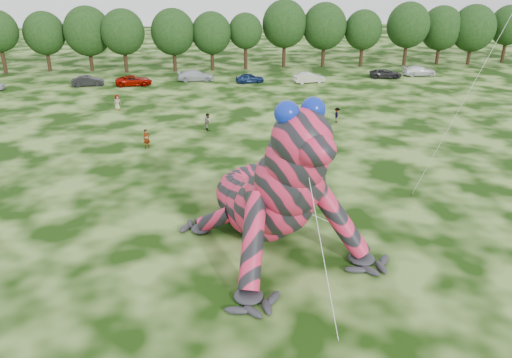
{
  "coord_description": "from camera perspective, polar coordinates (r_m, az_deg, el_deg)",
  "views": [
    {
      "loc": [
        -5.28,
        -22.73,
        15.41
      ],
      "look_at": [
        -2.64,
        3.62,
        4.0
      ],
      "focal_mm": 35.0,
      "sensor_mm": 36.0,
      "label": 1
    }
  ],
  "objects": [
    {
      "name": "spectator_4",
      "position": [
        59.93,
        -15.57,
        8.43
      ],
      "size": [
        1.01,
        1.01,
        1.77
      ],
      "primitive_type": "imported",
      "rotation": [
        0.0,
        0.0,
        0.79
      ],
      "color": "gray",
      "rests_on": "ground"
    },
    {
      "name": "spectator_2",
      "position": [
        53.73,
        9.24,
        7.22
      ],
      "size": [
        0.93,
        1.17,
        1.59
      ],
      "primitive_type": "imported",
      "rotation": [
        0.0,
        0.0,
        1.2
      ],
      "color": "gray",
      "rests_on": "ground"
    },
    {
      "name": "tree_13",
      "position": [
        86.8,
        16.9,
        15.51
      ],
      "size": [
        6.83,
        6.15,
        10.13
      ],
      "primitive_type": null,
      "color": "black",
      "rests_on": "ground"
    },
    {
      "name": "tree_7",
      "position": [
        80.39,
        -9.42,
        15.38
      ],
      "size": [
        6.68,
        6.01,
        9.48
      ],
      "primitive_type": null,
      "color": "black",
      "rests_on": "ground"
    },
    {
      "name": "tree_3",
      "position": [
        86.07,
        -27.2,
        13.71
      ],
      "size": [
        5.81,
        5.23,
        9.44
      ],
      "primitive_type": null,
      "color": "black",
      "rests_on": "ground"
    },
    {
      "name": "tree_11",
      "position": [
        83.78,
        7.8,
        15.99
      ],
      "size": [
        7.01,
        6.31,
        10.07
      ],
      "primitive_type": null,
      "color": "black",
      "rests_on": "ground"
    },
    {
      "name": "tree_5",
      "position": [
        83.77,
        -18.61,
        14.94
      ],
      "size": [
        7.16,
        6.44,
        9.8
      ],
      "primitive_type": null,
      "color": "black",
      "rests_on": "ground"
    },
    {
      "name": "ground",
      "position": [
        27.96,
        6.24,
        -10.29
      ],
      "size": [
        240.0,
        240.0,
        0.0
      ],
      "primitive_type": "plane",
      "color": "#16330A",
      "rests_on": "ground"
    },
    {
      "name": "tree_16",
      "position": [
        97.1,
        26.76,
        14.6
      ],
      "size": [
        6.26,
        5.63,
        9.37
      ],
      "primitive_type": null,
      "color": "black",
      "rests_on": "ground"
    },
    {
      "name": "car_1",
      "position": [
        73.52,
        -18.66,
        10.57
      ],
      "size": [
        4.42,
        2.05,
        1.4
      ],
      "primitive_type": "imported",
      "rotation": [
        0.0,
        0.0,
        1.71
      ],
      "color": "black",
      "rests_on": "ground"
    },
    {
      "name": "spectator_5",
      "position": [
        45.09,
        8.34,
        4.13
      ],
      "size": [
        1.32,
        1.38,
        1.56
      ],
      "primitive_type": "imported",
      "rotation": [
        0.0,
        0.0,
        2.31
      ],
      "color": "gray",
      "rests_on": "ground"
    },
    {
      "name": "car_2",
      "position": [
        72.13,
        -13.8,
        10.87
      ],
      "size": [
        5.12,
        2.74,
        1.37
      ],
      "primitive_type": "imported",
      "rotation": [
        0.0,
        0.0,
        1.67
      ],
      "color": "#930900",
      "rests_on": "ground"
    },
    {
      "name": "spectator_0",
      "position": [
        46.36,
        -12.39,
        4.51
      ],
      "size": [
        0.78,
        0.68,
        1.79
      ],
      "primitive_type": "imported",
      "rotation": [
        0.0,
        0.0,
        0.47
      ],
      "color": "gray",
      "rests_on": "ground"
    },
    {
      "name": "car_7",
      "position": [
        80.51,
        18.15,
        11.67
      ],
      "size": [
        5.04,
        2.19,
        1.44
      ],
      "primitive_type": "imported",
      "rotation": [
        0.0,
        0.0,
        1.61
      ],
      "color": "silver",
      "rests_on": "ground"
    },
    {
      "name": "tree_12",
      "position": [
        85.05,
        12.09,
        15.44
      ],
      "size": [
        5.99,
        5.39,
        8.97
      ],
      "primitive_type": null,
      "color": "black",
      "rests_on": "ground"
    },
    {
      "name": "tree_6",
      "position": [
        81.06,
        -14.89,
        15.01
      ],
      "size": [
        6.52,
        5.86,
        9.49
      ],
      "primitive_type": null,
      "color": "black",
      "rests_on": "ground"
    },
    {
      "name": "tree_4",
      "position": [
        85.7,
        -22.91,
        14.26
      ],
      "size": [
        6.22,
        5.6,
        9.06
      ],
      "primitive_type": null,
      "color": "black",
      "rests_on": "ground"
    },
    {
      "name": "inflatable_gecko",
      "position": [
        29.47,
        -0.09,
        2.13
      ],
      "size": [
        22.19,
        23.79,
        9.52
      ],
      "primitive_type": null,
      "rotation": [
        0.0,
        0.0,
        0.4
      ],
      "color": "#CB2248",
      "rests_on": "ground"
    },
    {
      "name": "car_3",
      "position": [
        73.58,
        -6.89,
        11.66
      ],
      "size": [
        5.25,
        2.28,
        1.51
      ],
      "primitive_type": "imported",
      "rotation": [
        0.0,
        0.0,
        1.6
      ],
      "color": "#B5BABF",
      "rests_on": "ground"
    },
    {
      "name": "tree_15",
      "position": [
        92.23,
        23.49,
        14.88
      ],
      "size": [
        7.17,
        6.45,
        9.63
      ],
      "primitive_type": null,
      "color": "black",
      "rests_on": "ground"
    },
    {
      "name": "spectator_1",
      "position": [
        50.68,
        -5.52,
        6.53
      ],
      "size": [
        0.82,
        0.96,
        1.75
      ],
      "primitive_type": "imported",
      "rotation": [
        0.0,
        0.0,
        1.77
      ],
      "color": "gray",
      "rests_on": "ground"
    },
    {
      "name": "tree_8",
      "position": [
        80.47,
        -5.08,
        15.41
      ],
      "size": [
        6.14,
        5.53,
        8.94
      ],
      "primitive_type": null,
      "color": "black",
      "rests_on": "ground"
    },
    {
      "name": "car_4",
      "position": [
        71.76,
        -0.71,
        11.46
      ],
      "size": [
        4.16,
        2.15,
        1.35
      ],
      "primitive_type": "imported",
      "rotation": [
        0.0,
        0.0,
        1.72
      ],
      "color": "#0F2146",
      "rests_on": "ground"
    },
    {
      "name": "tree_10",
      "position": [
        82.91,
        3.26,
        16.24
      ],
      "size": [
        7.09,
        6.38,
        10.5
      ],
      "primitive_type": null,
      "color": "black",
      "rests_on": "ground"
    },
    {
      "name": "car_5",
      "position": [
        72.18,
        6.11,
        11.45
      ],
      "size": [
        4.65,
        2.35,
        1.46
      ],
      "primitive_type": "imported",
      "rotation": [
        0.0,
        0.0,
        1.76
      ],
      "color": "beige",
      "rests_on": "ground"
    },
    {
      "name": "tree_9",
      "position": [
        81.08,
        -1.21,
        15.46
      ],
      "size": [
        5.27,
        4.74,
        8.68
      ],
      "primitive_type": null,
      "color": "black",
      "rests_on": "ground"
    },
    {
      "name": "tree_14",
      "position": [
        90.83,
        20.33,
        15.16
      ],
      "size": [
        6.82,
        6.14,
        9.4
      ],
      "primitive_type": null,
      "color": "black",
      "rests_on": "ground"
    },
    {
      "name": "car_6",
      "position": [
        77.47,
        14.6,
        11.59
      ],
      "size": [
        4.84,
        2.68,
        1.28
      ],
      "primitive_type": "imported",
      "rotation": [
        0.0,
        0.0,
        1.45
      ],
      "color": "black",
      "rests_on": "ground"
    }
  ]
}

